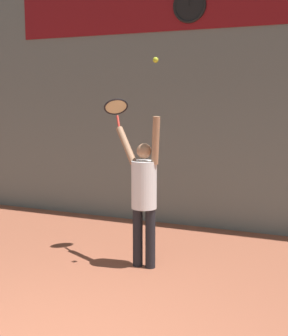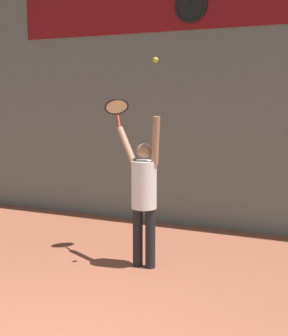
{
  "view_description": "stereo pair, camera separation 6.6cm",
  "coord_description": "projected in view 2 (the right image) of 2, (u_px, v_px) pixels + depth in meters",
  "views": [
    {
      "loc": [
        2.19,
        -2.65,
        2.18
      ],
      "look_at": [
        -0.14,
        2.77,
        1.31
      ],
      "focal_mm": 50.0,
      "sensor_mm": 36.0,
      "label": 1
    },
    {
      "loc": [
        2.25,
        -2.63,
        2.18
      ],
      "look_at": [
        -0.14,
        2.77,
        1.31
      ],
      "focal_mm": 50.0,
      "sensor_mm": 36.0,
      "label": 2
    }
  ],
  "objects": [
    {
      "name": "back_wall",
      "position": [
        206.0,
        80.0,
        7.74
      ],
      "size": [
        18.0,
        0.1,
        5.0
      ],
      "color": "slate",
      "rests_on": "ground_plane"
    },
    {
      "name": "tennis_player",
      "position": [
        144.0,
        192.0,
        6.02
      ],
      "size": [
        0.78,
        0.49,
        1.97
      ],
      "color": "black",
      "rests_on": "ground_plane"
    },
    {
      "name": "tennis_racket",
      "position": [
        117.0,
        108.0,
        6.52
      ],
      "size": [
        0.44,
        0.43,
        0.42
      ],
      "color": "red"
    },
    {
      "name": "scoreboard_clock",
      "position": [
        191.0,
        5.0,
        7.6
      ],
      "size": [
        0.57,
        0.05,
        0.57
      ],
      "color": "black"
    },
    {
      "name": "sponsor_banner",
      "position": [
        206.0,
        4.0,
        7.52
      ],
      "size": [
        7.08,
        0.02,
        0.76
      ],
      "color": "maroon"
    },
    {
      "name": "tennis_ball",
      "position": [
        155.0,
        60.0,
        5.67
      ],
      "size": [
        0.07,
        0.07,
        0.07
      ],
      "color": "#CCDB2D"
    }
  ]
}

